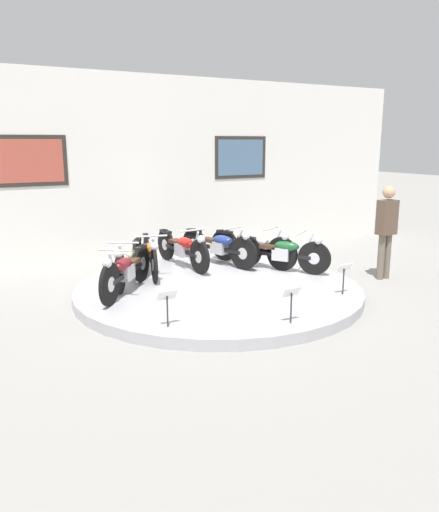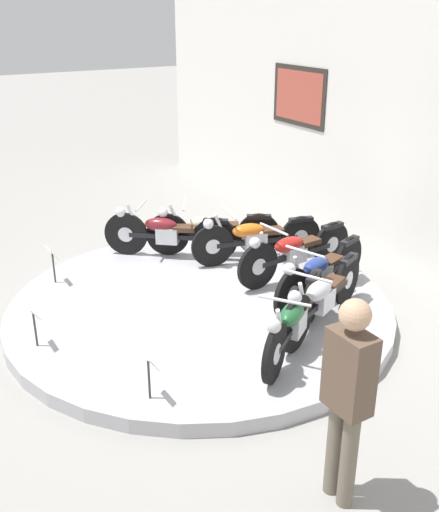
% 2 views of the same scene
% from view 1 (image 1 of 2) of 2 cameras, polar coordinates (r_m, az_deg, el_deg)
% --- Properties ---
extents(ground_plane, '(60.00, 60.00, 0.00)m').
position_cam_1_polar(ground_plane, '(8.55, -0.12, -4.45)').
color(ground_plane, gray).
extents(display_platform, '(4.82, 4.82, 0.17)m').
position_cam_1_polar(display_platform, '(8.53, -0.12, -3.91)').
color(display_platform, '#ADADB2').
rests_on(display_platform, ground_plane).
extents(back_wall, '(14.00, 0.22, 3.98)m').
position_cam_1_polar(back_wall, '(11.33, -8.51, 9.93)').
color(back_wall, white).
rests_on(back_wall, ground_plane).
extents(motorcycle_maroon, '(1.33, 1.57, 0.80)m').
position_cam_1_polar(motorcycle_maroon, '(8.11, -10.67, -1.55)').
color(motorcycle_maroon, black).
rests_on(motorcycle_maroon, display_platform).
extents(motorcycle_cream, '(1.07, 1.74, 0.80)m').
position_cam_1_polar(motorcycle_cream, '(8.73, -10.34, -0.54)').
color(motorcycle_cream, black).
rests_on(motorcycle_cream, display_platform).
extents(motorcycle_orange, '(0.64, 1.92, 0.79)m').
position_cam_1_polar(motorcycle_orange, '(9.29, -7.92, 0.30)').
color(motorcycle_orange, black).
rests_on(motorcycle_orange, display_platform).
extents(motorcycle_red, '(0.54, 1.99, 0.80)m').
position_cam_1_polar(motorcycle_red, '(9.70, -4.22, 0.98)').
color(motorcycle_red, black).
rests_on(motorcycle_red, display_platform).
extents(motorcycle_blue, '(0.73, 1.90, 0.79)m').
position_cam_1_polar(motorcycle_blue, '(9.88, -0.03, 1.22)').
color(motorcycle_blue, black).
rests_on(motorcycle_blue, display_platform).
extents(motorcycle_silver, '(0.88, 1.84, 0.80)m').
position_cam_1_polar(motorcycle_silver, '(9.79, 3.95, 1.11)').
color(motorcycle_silver, black).
rests_on(motorcycle_silver, display_platform).
extents(motorcycle_green, '(1.17, 1.64, 0.78)m').
position_cam_1_polar(motorcycle_green, '(9.45, 7.11, 0.53)').
color(motorcycle_green, black).
rests_on(motorcycle_green, display_platform).
extents(info_placard_front_left, '(0.26, 0.11, 0.51)m').
position_cam_1_polar(info_placard_front_left, '(6.57, -6.00, -5.04)').
color(info_placard_front_left, '#333338').
rests_on(info_placard_front_left, display_platform).
extents(info_placard_front_centre, '(0.26, 0.11, 0.51)m').
position_cam_1_polar(info_placard_front_centre, '(6.73, 8.23, -4.65)').
color(info_placard_front_centre, '#333338').
rests_on(info_placard_front_centre, display_platform).
extents(info_placard_front_right, '(0.26, 0.11, 0.51)m').
position_cam_1_polar(info_placard_front_right, '(8.16, 14.03, -1.80)').
color(info_placard_front_right, '#333338').
rests_on(info_placard_front_right, display_platform).
extents(visitor_standing, '(0.36, 0.23, 1.77)m').
position_cam_1_polar(visitor_standing, '(9.85, 18.53, 3.22)').
color(visitor_standing, '#6B6051').
rests_on(visitor_standing, ground_plane).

